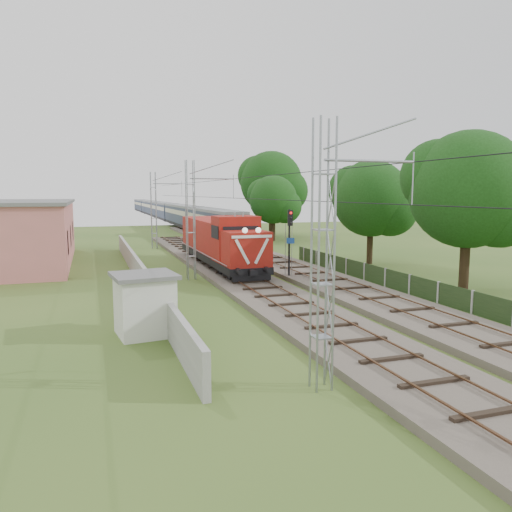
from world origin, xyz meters
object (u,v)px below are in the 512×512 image
object	(u,v)px
signal_post	(290,232)
relay_hut	(145,304)
locomotive	(220,241)
coach_rake	(164,210)

from	to	relation	value
signal_post	relay_hut	bearing A→B (deg)	-136.23
relay_hut	locomotive	bearing A→B (deg)	65.79
locomotive	coach_rake	bearing A→B (deg)	85.60
locomotive	coach_rake	world-z (taller)	locomotive
signal_post	relay_hut	distance (m)	14.88
locomotive	relay_hut	world-z (taller)	locomotive
locomotive	signal_post	bearing A→B (deg)	-62.57
coach_rake	signal_post	world-z (taller)	signal_post
coach_rake	relay_hut	size ratio (longest dim) A/B	37.90
locomotive	coach_rake	xyz separation A→B (m)	(5.00, 65.01, 0.20)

